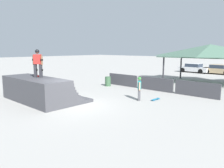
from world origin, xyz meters
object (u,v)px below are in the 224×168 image
skateboard_on_deck (37,76)px  parked_car_tan (219,70)px  parked_car_white (194,68)px  skater_on_deck (38,61)px  bystander_walking (139,87)px  trash_bin (108,81)px  skateboard_on_ground (156,99)px

skateboard_on_deck → parked_car_tan: bearing=89.9°
parked_car_white → parked_car_tan: size_ratio=1.09×
skateboard_on_deck → parked_car_tan: 24.21m
skateboard_on_deck → parked_car_tan: size_ratio=0.19×
parked_car_tan → skater_on_deck: bearing=-95.4°
bystander_walking → parked_car_tan: (-1.07, 19.46, -0.31)m
parked_car_tan → parked_car_white: bearing=-174.4°
parked_car_tan → bystander_walking: bearing=-83.8°
bystander_walking → parked_car_tan: 19.50m
bystander_walking → skater_on_deck: bearing=95.7°
parked_car_tan → trash_bin: bearing=-101.2°
skateboard_on_ground → parked_car_tan: parked_car_tan is taller
bystander_walking → parked_car_white: (-4.32, 19.32, -0.31)m
skateboard_on_ground → parked_car_white: size_ratio=0.19×
skateboard_on_ground → trash_bin: 6.40m
skateboard_on_deck → parked_car_white: 23.74m
parked_car_white → bystander_walking: bearing=-72.6°
skater_on_deck → skateboard_on_ground: 7.99m
skateboard_on_ground → parked_car_white: bearing=17.0°
trash_bin → bystander_walking: bearing=-26.0°
bystander_walking → skateboard_on_ground: 1.40m
skateboard_on_deck → parked_car_tan: (3.98, 23.86, -0.99)m
bystander_walking → parked_car_tan: bearing=-35.3°
skateboard_on_ground → parked_car_white: 19.22m
skateboard_on_ground → parked_car_white: (-5.10, 18.53, 0.54)m
bystander_walking → skateboard_on_deck: bearing=92.6°
trash_bin → parked_car_white: 16.74m
skater_on_deck → parked_car_white: size_ratio=0.40×
trash_bin → parked_car_tan: size_ratio=0.21×
skater_on_deck → skateboard_on_deck: size_ratio=2.28×
skater_on_deck → skateboard_on_ground: (5.43, 5.31, -2.49)m
skateboard_on_ground → parked_car_tan: (-1.85, 18.67, 0.54)m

